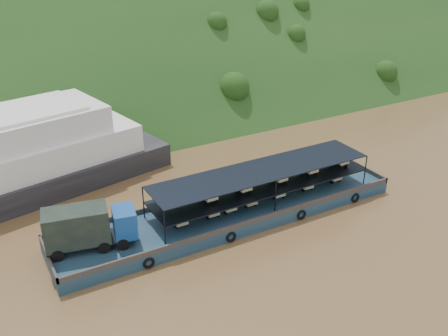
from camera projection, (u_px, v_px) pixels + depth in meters
ground at (255, 202)px, 52.36m from camera, size 160.00×160.00×0.00m
hillside at (135, 105)px, 80.62m from camera, size 140.00×39.60×39.60m
cargo_barge at (215, 212)px, 48.07m from camera, size 35.08×7.18×5.06m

